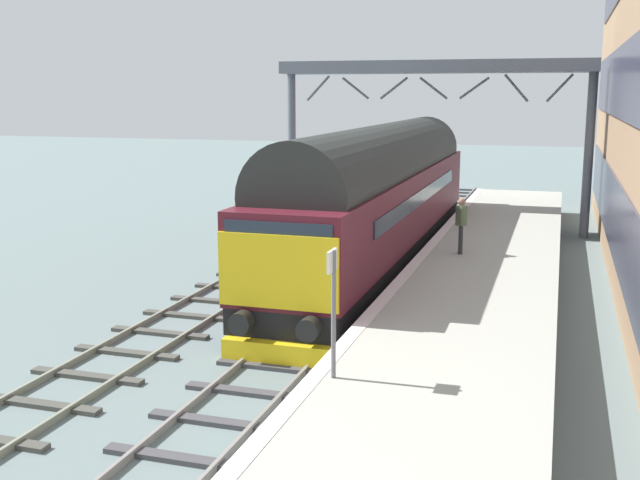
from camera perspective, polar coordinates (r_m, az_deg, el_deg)
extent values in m
plane|color=slate|center=(18.32, -1.04, -7.27)|extent=(140.00, 140.00, 0.00)
cube|color=gray|center=(18.53, -3.17, -6.84)|extent=(0.07, 60.00, 0.15)
cube|color=gray|center=(18.09, 1.13, -7.26)|extent=(0.07, 60.00, 0.15)
cube|color=#424044|center=(12.81, -10.48, -15.52)|extent=(2.50, 0.26, 0.09)
cube|color=#424044|center=(13.96, -7.69, -13.13)|extent=(2.50, 0.26, 0.09)
cube|color=#424044|center=(15.16, -5.38, -11.08)|extent=(2.50, 0.26, 0.09)
cube|color=#424044|center=(16.40, -3.43, -9.33)|extent=(2.50, 0.26, 0.09)
cube|color=#424044|center=(17.66, -1.78, -7.82)|extent=(2.50, 0.26, 0.09)
cube|color=#424044|center=(18.95, -0.36, -6.50)|extent=(2.50, 0.26, 0.09)
cube|color=#424044|center=(20.26, 0.87, -5.35)|extent=(2.50, 0.26, 0.09)
cube|color=#424044|center=(21.58, 1.95, -4.34)|extent=(2.50, 0.26, 0.09)
cube|color=#424044|center=(22.92, 2.90, -3.45)|extent=(2.50, 0.26, 0.09)
cube|color=#424044|center=(24.27, 3.74, -2.65)|extent=(2.50, 0.26, 0.09)
cube|color=#424044|center=(25.62, 4.50, -1.94)|extent=(2.50, 0.26, 0.09)
cube|color=#424044|center=(26.99, 5.18, -1.29)|extent=(2.50, 0.26, 0.09)
cube|color=#424044|center=(28.35, 5.79, -0.71)|extent=(2.50, 0.26, 0.09)
cube|color=#424044|center=(29.73, 6.34, -0.19)|extent=(2.50, 0.26, 0.09)
cube|color=#424044|center=(31.11, 6.85, 0.29)|extent=(2.50, 0.26, 0.09)
cube|color=#424044|center=(32.49, 7.31, 0.73)|extent=(2.50, 0.26, 0.09)
cube|color=#424044|center=(33.88, 7.74, 1.13)|extent=(2.50, 0.26, 0.09)
cube|color=#424044|center=(35.27, 8.13, 1.51)|extent=(2.50, 0.26, 0.09)
cube|color=#424044|center=(36.67, 8.49, 1.85)|extent=(2.50, 0.26, 0.09)
cube|color=#424044|center=(38.06, 8.83, 2.17)|extent=(2.50, 0.26, 0.09)
cube|color=#424044|center=(39.46, 9.14, 2.46)|extent=(2.50, 0.26, 0.09)
cube|color=#424044|center=(40.86, 9.43, 2.74)|extent=(2.50, 0.26, 0.09)
cube|color=#424044|center=(42.26, 9.70, 2.99)|extent=(2.50, 0.26, 0.09)
cube|color=#424044|center=(43.67, 9.96, 3.23)|extent=(2.50, 0.26, 0.09)
cube|color=#424044|center=(45.07, 10.19, 3.46)|extent=(2.50, 0.26, 0.09)
cube|color=#424044|center=(46.48, 10.42, 3.67)|extent=(2.50, 0.26, 0.09)
cube|color=gray|center=(19.94, -12.48, -5.80)|extent=(0.07, 60.00, 0.15)
cube|color=gray|center=(19.29, -8.75, -6.23)|extent=(0.07, 60.00, 0.15)
cube|color=#45443E|center=(15.45, -19.94, -11.29)|extent=(2.50, 0.26, 0.09)
cube|color=#45443E|center=(16.57, -16.78, -9.57)|extent=(2.50, 0.26, 0.09)
cube|color=#45443E|center=(17.76, -14.06, -8.05)|extent=(2.50, 0.26, 0.09)
cube|color=#45443E|center=(18.98, -11.71, -6.71)|extent=(2.50, 0.26, 0.09)
cube|color=#45443E|center=(20.25, -9.65, -5.52)|extent=(2.50, 0.26, 0.09)
cube|color=#45443E|center=(21.54, -7.85, -4.47)|extent=(2.50, 0.26, 0.09)
cube|color=#45443E|center=(22.86, -6.25, -3.54)|extent=(2.50, 0.26, 0.09)
cube|color=#45443E|center=(24.20, -4.84, -2.70)|extent=(2.50, 0.26, 0.09)
cube|color=#45443E|center=(25.56, -3.57, -1.96)|extent=(2.50, 0.26, 0.09)
cube|color=#45443E|center=(26.93, -2.44, -1.28)|extent=(2.50, 0.26, 0.09)
cube|color=#45443E|center=(28.32, -1.41, -0.68)|extent=(2.50, 0.26, 0.09)
cube|color=#45443E|center=(29.71, -0.49, -0.13)|extent=(2.50, 0.26, 0.09)
cube|color=#45443E|center=(31.12, 0.36, 0.37)|extent=(2.50, 0.26, 0.09)
cube|color=#45443E|center=(32.53, 1.13, 0.83)|extent=(2.50, 0.26, 0.09)
cube|color=#45443E|center=(33.96, 1.84, 1.25)|extent=(2.50, 0.26, 0.09)
cube|color=#45443E|center=(35.39, 2.49, 1.64)|extent=(2.50, 0.26, 0.09)
cube|color=#45443E|center=(36.82, 3.09, 1.99)|extent=(2.50, 0.26, 0.09)
cube|color=#45443E|center=(38.26, 3.64, 2.32)|extent=(2.50, 0.26, 0.09)
cube|color=#45443E|center=(39.70, 4.16, 2.62)|extent=(2.50, 0.26, 0.09)
cube|color=#45443E|center=(41.15, 4.63, 2.90)|extent=(2.50, 0.26, 0.09)
cube|color=#45443E|center=(42.60, 5.08, 3.17)|extent=(2.50, 0.26, 0.09)
cube|color=#45443E|center=(44.06, 5.50, 3.41)|extent=(2.50, 0.26, 0.09)
cube|color=#45443E|center=(45.52, 5.89, 3.64)|extent=(2.50, 0.26, 0.09)
cube|color=#45443E|center=(46.98, 6.26, 3.86)|extent=(2.50, 0.26, 0.09)
cube|color=#A7A79C|center=(17.42, 10.34, -6.69)|extent=(4.00, 44.00, 1.00)
cube|color=white|center=(17.58, 4.38, -4.66)|extent=(0.30, 44.00, 0.01)
cube|color=#2B2D41|center=(21.36, 21.27, 0.49)|extent=(0.06, 37.07, 2.17)
cube|color=#2B2D41|center=(21.06, 22.00, 10.91)|extent=(0.06, 37.07, 2.17)
cube|color=black|center=(25.20, 4.39, -0.35)|extent=(2.56, 18.78, 0.60)
cube|color=#531722|center=(24.98, 4.43, 2.69)|extent=(2.70, 18.78, 2.10)
cylinder|color=#252826|center=(24.84, 4.47, 5.50)|extent=(2.56, 17.28, 2.57)
cube|color=yellow|center=(16.10, -3.14, -2.37)|extent=(2.65, 0.08, 1.58)
cube|color=#232D3D|center=(15.97, -3.14, 0.19)|extent=(2.38, 0.04, 0.64)
cube|color=#232D3D|center=(24.67, 7.55, 3.23)|extent=(0.04, 13.15, 0.44)
cylinder|color=black|center=(16.47, -5.81, -6.07)|extent=(0.48, 0.35, 0.48)
cylinder|color=black|center=(15.96, -0.82, -6.57)|extent=(0.48, 0.35, 0.48)
cube|color=yellow|center=(16.53, -3.15, -8.28)|extent=(2.43, 0.36, 0.47)
cylinder|color=black|center=(18.09, -1.14, -5.79)|extent=(1.64, 1.04, 1.04)
cylinder|color=black|center=(19.09, -0.09, -4.89)|extent=(1.64, 1.04, 1.04)
cylinder|color=black|center=(20.11, 0.85, -4.08)|extent=(1.64, 1.04, 1.04)
cylinder|color=black|center=(30.53, 6.69, 1.00)|extent=(1.64, 1.04, 1.04)
cylinder|color=black|center=(31.60, 7.06, 1.33)|extent=(1.64, 1.04, 1.04)
cylinder|color=black|center=(32.67, 7.41, 1.63)|extent=(1.64, 1.04, 1.04)
cylinder|color=slate|center=(12.79, 1.00, -5.51)|extent=(0.08, 0.08, 2.17)
cube|color=white|center=(12.58, 0.89, -1.55)|extent=(0.05, 0.44, 0.36)
cube|color=black|center=(12.58, 0.76, -1.54)|extent=(0.01, 0.20, 0.24)
cylinder|color=#303131|center=(23.10, 10.31, 0.02)|extent=(0.13, 0.13, 0.84)
cylinder|color=#303131|center=(23.29, 10.31, 0.11)|extent=(0.13, 0.13, 0.84)
cylinder|color=#4D5E3E|center=(23.08, 10.37, 1.77)|extent=(0.38, 0.38, 0.56)
sphere|color=#8F6652|center=(23.02, 10.40, 2.78)|extent=(0.22, 0.22, 0.22)
cylinder|color=#4D5E3E|center=(22.87, 10.36, 1.69)|extent=(0.09, 0.09, 0.52)
cylinder|color=#4D5E3E|center=(23.28, 10.37, 1.85)|extent=(0.09, 0.09, 0.52)
cylinder|color=slate|center=(34.17, -2.10, 6.68)|extent=(0.36, 0.36, 6.45)
cylinder|color=slate|center=(32.26, 19.15, 5.85)|extent=(0.36, 0.36, 6.45)
cube|color=slate|center=(32.58, 8.39, 12.49)|extent=(12.73, 2.00, 0.50)
cylinder|color=slate|center=(33.70, -0.13, 11.10)|extent=(1.04, 0.10, 1.08)
cylinder|color=slate|center=(33.24, 2.63, 11.09)|extent=(1.18, 0.10, 0.92)
cylinder|color=slate|center=(32.86, 5.46, 11.06)|extent=(1.17, 0.10, 0.93)
cylinder|color=slate|center=(32.56, 8.35, 11.00)|extent=(1.18, 0.10, 0.92)
cylinder|color=slate|center=(32.34, 11.29, 10.91)|extent=(1.19, 0.10, 0.90)
cylinder|color=slate|center=(32.20, 14.25, 10.79)|extent=(1.00, 0.10, 1.12)
cylinder|color=slate|center=(32.15, 17.23, 10.64)|extent=(1.00, 0.10, 1.11)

